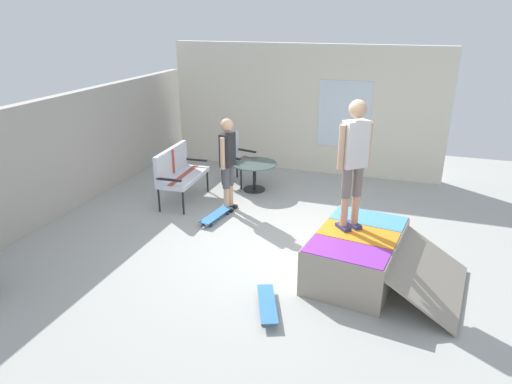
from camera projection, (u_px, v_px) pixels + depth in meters
The scene contains 11 objects.
ground_plane at pixel (276, 249), 7.06m from camera, with size 12.00×12.00×0.10m, color #A8A8A3.
back_wall_cinderblock at pixel (54, 158), 7.87m from camera, with size 9.00×0.20×2.04m.
house_facade at pixel (305, 109), 10.04m from camera, with size 0.23×6.00×2.77m.
skate_ramp at pixel (359, 255), 6.14m from camera, with size 1.87×2.10×0.64m.
patio_bench at pixel (178, 170), 8.55m from camera, with size 1.28×0.61×1.02m.
patio_chair_near_house at pixel (234, 154), 9.50m from camera, with size 0.73×0.68×1.02m.
patio_table at pixel (254, 171), 9.13m from camera, with size 0.90×0.90×0.57m.
person_watching at pixel (228, 158), 8.02m from camera, with size 0.48×0.25×1.68m.
person_skater at pixel (354, 156), 5.82m from camera, with size 0.37×0.38×1.72m.
skateboard_by_bench at pixel (216, 215), 7.91m from camera, with size 0.82×0.31×0.10m.
skateboard_spare at pixel (267, 304), 5.50m from camera, with size 0.82×0.48×0.10m.
Camera 1 is at (-6.03, -1.71, 3.33)m, focal length 32.14 mm.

